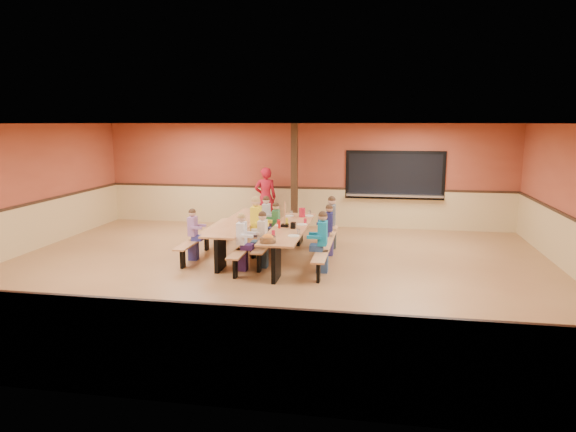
# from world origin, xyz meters

# --- Properties ---
(ground) EXTENTS (12.00, 12.00, 0.00)m
(ground) POSITION_xyz_m (0.00, 0.00, 0.00)
(ground) COLOR brown
(ground) RESTS_ON ground
(room_envelope) EXTENTS (12.04, 10.04, 3.02)m
(room_envelope) POSITION_xyz_m (0.00, 0.00, 0.69)
(room_envelope) COLOR #98432C
(room_envelope) RESTS_ON ground
(kitchen_pass_through) EXTENTS (2.78, 0.28, 1.38)m
(kitchen_pass_through) POSITION_xyz_m (2.60, 4.96, 1.49)
(kitchen_pass_through) COLOR black
(kitchen_pass_through) RESTS_ON ground
(structural_post) EXTENTS (0.18, 0.18, 3.00)m
(structural_post) POSITION_xyz_m (-0.20, 4.40, 1.50)
(structural_post) COLOR black
(structural_post) RESTS_ON ground
(cafeteria_table_main) EXTENTS (1.91, 3.70, 0.74)m
(cafeteria_table_main) POSITION_xyz_m (0.22, 1.11, 0.53)
(cafeteria_table_main) COLOR #BB7B4A
(cafeteria_table_main) RESTS_ON ground
(cafeteria_table_second) EXTENTS (1.91, 3.70, 0.74)m
(cafeteria_table_second) POSITION_xyz_m (-1.06, 1.61, 0.53)
(cafeteria_table_second) COLOR #BB7B4A
(cafeteria_table_second) RESTS_ON ground
(seated_child_white_left) EXTENTS (0.36, 0.29, 1.19)m
(seated_child_white_left) POSITION_xyz_m (-0.60, 0.09, 0.59)
(seated_child_white_left) COLOR white
(seated_child_white_left) RESTS_ON ground
(seated_adult_yellow) EXTENTS (0.43, 0.36, 1.34)m
(seated_adult_yellow) POSITION_xyz_m (-0.60, 1.37, 0.67)
(seated_adult_yellow) COLOR yellow
(seated_adult_yellow) RESTS_ON ground
(seated_child_grey_left) EXTENTS (0.37, 0.30, 1.20)m
(seated_child_grey_left) POSITION_xyz_m (-0.60, 2.48, 0.60)
(seated_child_grey_left) COLOR #B1B1B1
(seated_child_grey_left) RESTS_ON ground
(seated_child_teal_right) EXTENTS (0.39, 0.32, 1.25)m
(seated_child_teal_right) POSITION_xyz_m (1.05, 0.25, 0.62)
(seated_child_teal_right) COLOR #127297
(seated_child_teal_right) RESTS_ON ground
(seated_child_navy_right) EXTENTS (0.35, 0.28, 1.17)m
(seated_child_navy_right) POSITION_xyz_m (1.05, 1.65, 0.58)
(seated_child_navy_right) COLOR #191A4D
(seated_child_navy_right) RESTS_ON ground
(seated_child_char_right) EXTENTS (0.39, 0.32, 1.26)m
(seated_child_char_right) POSITION_xyz_m (1.05, 2.31, 0.63)
(seated_child_char_right) COLOR #545960
(seated_child_char_right) RESTS_ON ground
(seated_child_purple_sec) EXTENTS (0.34, 0.28, 1.14)m
(seated_child_purple_sec) POSITION_xyz_m (-1.88, 0.71, 0.57)
(seated_child_purple_sec) COLOR #93649E
(seated_child_purple_sec) RESTS_ON ground
(seated_child_green_sec) EXTENTS (0.34, 0.28, 1.15)m
(seated_child_green_sec) POSITION_xyz_m (-0.23, 1.85, 0.57)
(seated_child_green_sec) COLOR #317240
(seated_child_green_sec) RESTS_ON ground
(seated_child_tan_sec) EXTENTS (0.36, 0.29, 1.18)m
(seated_child_tan_sec) POSITION_xyz_m (-0.23, 0.40, 0.59)
(seated_child_tan_sec) COLOR beige
(seated_child_tan_sec) RESTS_ON ground
(standing_woman) EXTENTS (0.74, 0.60, 1.75)m
(standing_woman) POSITION_xyz_m (-1.07, 4.55, 0.88)
(standing_woman) COLOR #AF1425
(standing_woman) RESTS_ON ground
(punch_pitcher) EXTENTS (0.16, 0.16, 0.22)m
(punch_pitcher) POSITION_xyz_m (0.32, 2.38, 0.85)
(punch_pitcher) COLOR red
(punch_pitcher) RESTS_ON cafeteria_table_main
(chip_bowl) EXTENTS (0.32, 0.32, 0.15)m
(chip_bowl) POSITION_xyz_m (0.05, -0.44, 0.81)
(chip_bowl) COLOR orange
(chip_bowl) RESTS_ON cafeteria_table_main
(napkin_dispenser) EXTENTS (0.10, 0.14, 0.13)m
(napkin_dispenser) POSITION_xyz_m (0.32, 0.98, 0.80)
(napkin_dispenser) COLOR black
(napkin_dispenser) RESTS_ON cafeteria_table_main
(condiment_mustard) EXTENTS (0.06, 0.06, 0.17)m
(condiment_mustard) POSITION_xyz_m (0.13, 1.25, 0.82)
(condiment_mustard) COLOR yellow
(condiment_mustard) RESTS_ON cafeteria_table_main
(condiment_ketchup) EXTENTS (0.06, 0.06, 0.17)m
(condiment_ketchup) POSITION_xyz_m (0.02, 0.94, 0.82)
(condiment_ketchup) COLOR #B2140F
(condiment_ketchup) RESTS_ON cafeteria_table_main
(table_paddle) EXTENTS (0.16, 0.16, 0.56)m
(table_paddle) POSITION_xyz_m (0.11, 1.12, 0.88)
(table_paddle) COLOR black
(table_paddle) RESTS_ON cafeteria_table_main
(place_settings) EXTENTS (0.65, 3.30, 0.11)m
(place_settings) POSITION_xyz_m (0.22, 1.11, 0.80)
(place_settings) COLOR beige
(place_settings) RESTS_ON cafeteria_table_main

